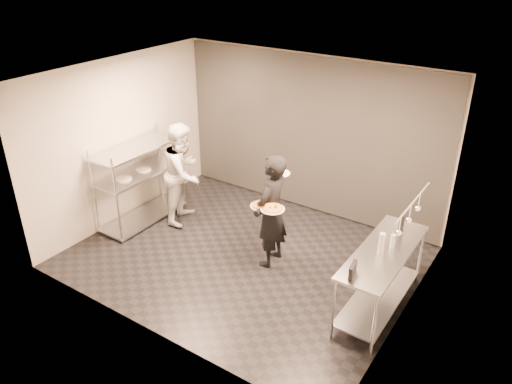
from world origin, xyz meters
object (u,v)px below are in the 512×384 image
Objects in this scene: pizza_plate_far at (272,208)px; prep_counter at (382,270)px; waiter at (271,211)px; bottle_green at (381,243)px; pos_monitor at (353,270)px; bottle_clear at (393,241)px; salad_plate at (280,172)px; bottle_dark at (402,223)px; pass_rack at (140,180)px; chef at (184,173)px; pizza_plate_near at (262,205)px.

prep_counter is at bearing 2.68° from pizza_plate_far.
waiter reaches higher than bottle_green.
prep_counter is 1.02× the size of waiter.
bottle_clear reaches higher than pos_monitor.
prep_counter is 5.91× the size of salad_plate.
bottle_dark is (1.78, 0.44, 0.16)m from waiter.
pos_monitor is at bearing -23.20° from pizza_plate_far.
bottle_clear is (1.82, -0.01, 0.13)m from waiter.
waiter is (2.56, 0.13, 0.11)m from pass_rack.
chef is 3.75m from bottle_dark.
bottle_clear is at bearing 4.24° from pizza_plate_near.
salad_plate is at bearing -107.15° from chef.
pass_rack is 0.91× the size of waiter.
pass_rack reaches higher than prep_counter.
salad_plate is (-0.20, 0.52, 0.31)m from pizza_plate_far.
bottle_green is 0.21m from bottle_clear.
salad_plate reaches higher than bottle_clear.
bottle_clear is at bearing -112.15° from chef.
bottle_clear reaches higher than prep_counter.
chef is at bearing 172.08° from bottle_green.
pass_rack reaches higher than pos_monitor.
pass_rack is 6.65× the size of bottle_dark.
pizza_plate_near is 0.23m from pizza_plate_far.
chef is 2.18m from pizza_plate_far.
prep_counter is 5.47× the size of pizza_plate_near.
pos_monitor is at bearing -101.83° from bottle_clear.
pass_rack is 4.61× the size of pizza_plate_far.
bottle_green is (0.10, 0.64, 0.06)m from pos_monitor.
prep_counter is at bearing 0.71° from pizza_plate_near.
bottle_clear is at bearing 6.57° from pizza_plate_far.
bottle_clear is (0.08, 0.19, -0.04)m from bottle_green.
chef is 7.32× the size of bottle_dark.
salad_plate is 1.59× the size of bottle_clear.
prep_counter is at bearing -115.25° from bottle_clear.
prep_counter is 2.02m from salad_plate.
pizza_plate_far is (0.14, -0.21, 0.19)m from waiter.
bottle_clear is (1.68, 0.19, -0.05)m from pizza_plate_far.
pizza_plate_near is at bearing -121.03° from chef.
bottle_clear is (0.18, 0.84, 0.01)m from pos_monitor.
bottle_dark is at bearing 89.02° from prep_counter.
pass_rack is 5.25× the size of salad_plate.
bottle_dark is at bearing 74.78° from pos_monitor.
bottle_dark reaches higher than pizza_plate_far.
salad_plate is at bearing 163.89° from bottle_green.
pizza_plate_near is at bearing 178.33° from bottle_green.
pizza_plate_far reaches higher than pizza_plate_near.
chef is 1.95m from pizza_plate_near.
pizza_plate_near is 1.08× the size of salad_plate.
prep_counter is 0.82m from pos_monitor.
pos_monitor is 0.82× the size of bottle_green.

